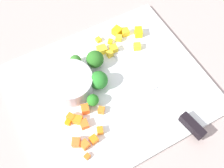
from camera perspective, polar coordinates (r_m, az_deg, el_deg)
ground_plane at (r=0.64m, az=-0.00°, el=-0.97°), size 4.00×4.00×0.00m
cutting_board at (r=0.64m, az=-0.00°, el=-0.71°), size 0.42×0.36×0.01m
prep_bowl at (r=0.62m, az=-8.59°, el=0.20°), size 0.10×0.10×0.04m
chef_knife at (r=0.62m, az=11.63°, el=-3.92°), size 0.07×0.31×0.02m
carrot_dice_0 at (r=0.58m, az=-2.48°, el=-9.55°), size 0.02×0.02×0.01m
carrot_dice_1 at (r=0.59m, az=-5.74°, el=-8.22°), size 0.02×0.02×0.01m
carrot_dice_2 at (r=0.57m, az=-3.78°, el=-11.30°), size 0.02×0.02×0.01m
carrot_dice_3 at (r=0.60m, az=-9.04°, el=-7.81°), size 0.02×0.02×0.01m
carrot_dice_4 at (r=0.60m, az=-2.23°, el=-5.41°), size 0.02×0.02×0.01m
carrot_dice_5 at (r=0.57m, az=-5.15°, el=-14.63°), size 0.01×0.01×0.01m
carrot_dice_6 at (r=0.57m, az=-5.62°, el=-12.33°), size 0.02×0.02×0.01m
carrot_dice_7 at (r=0.60m, az=-5.54°, el=-5.17°), size 0.02×0.02×0.02m
carrot_dice_8 at (r=0.60m, az=-8.45°, el=-6.81°), size 0.02×0.02×0.02m
carrot_dice_9 at (r=0.57m, az=-7.41°, el=-11.85°), size 0.02×0.02×0.02m
carrot_dice_10 at (r=0.59m, az=-7.09°, el=-7.32°), size 0.03×0.03×0.01m
pepper_dice_0 at (r=0.71m, az=2.74°, el=10.62°), size 0.02×0.02×0.02m
pepper_dice_1 at (r=0.68m, az=-2.11°, el=7.10°), size 0.03×0.02×0.02m
pepper_dice_2 at (r=0.70m, az=1.39°, el=9.43°), size 0.02×0.02×0.01m
pepper_dice_3 at (r=0.67m, az=-0.48°, el=6.22°), size 0.01×0.01×0.01m
pepper_dice_4 at (r=0.69m, az=5.19°, el=7.70°), size 0.02×0.02×0.02m
pepper_dice_5 at (r=0.71m, az=1.03°, el=10.84°), size 0.03×0.03×0.02m
pepper_dice_6 at (r=0.71m, az=5.47°, el=10.58°), size 0.03×0.03×0.02m
pepper_dice_7 at (r=0.68m, az=0.33°, el=7.23°), size 0.02×0.02×0.02m
pepper_dice_8 at (r=0.70m, az=-2.82°, el=9.09°), size 0.01×0.01×0.01m
pepper_dice_9 at (r=0.69m, az=-0.38°, el=8.67°), size 0.02×0.02×0.01m
broccoli_floret_0 at (r=0.64m, az=-3.52°, el=5.08°), size 0.04×0.04×0.05m
broccoli_floret_1 at (r=0.61m, az=-2.76°, el=0.75°), size 0.04×0.04×0.05m
broccoli_floret_2 at (r=0.59m, az=-3.96°, el=-3.36°), size 0.03×0.03×0.03m
broccoli_floret_3 at (r=0.65m, az=-7.54°, el=4.74°), size 0.03×0.03×0.03m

